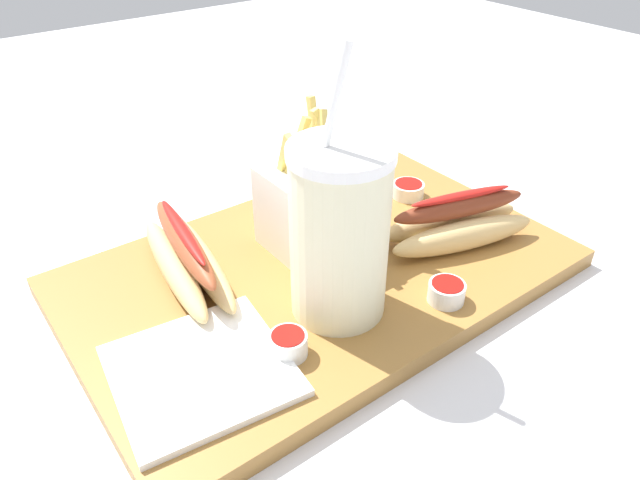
% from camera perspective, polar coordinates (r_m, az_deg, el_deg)
% --- Properties ---
extents(ground_plane, '(2.40, 2.40, 0.02)m').
position_cam_1_polar(ground_plane, '(0.63, -0.00, -4.56)').
color(ground_plane, silver).
extents(food_tray, '(0.50, 0.31, 0.02)m').
position_cam_1_polar(food_tray, '(0.61, -0.00, -3.10)').
color(food_tray, olive).
rests_on(food_tray, ground_plane).
extents(soda_cup, '(0.09, 0.09, 0.25)m').
position_cam_1_polar(soda_cup, '(0.51, 1.88, 0.71)').
color(soda_cup, beige).
rests_on(soda_cup, food_tray).
extents(fries_basket, '(0.11, 0.10, 0.16)m').
position_cam_1_polar(fries_basket, '(0.61, -0.02, 3.27)').
color(fries_basket, white).
rests_on(fries_basket, food_tray).
extents(hot_dog_1, '(0.08, 0.19, 0.06)m').
position_cam_1_polar(hot_dog_1, '(0.59, -12.81, -1.64)').
color(hot_dog_1, '#DBB775').
rests_on(hot_dog_1, food_tray).
extents(hot_dog_2, '(0.18, 0.10, 0.06)m').
position_cam_1_polar(hot_dog_2, '(0.65, 13.13, 1.59)').
color(hot_dog_2, '#DBB775').
rests_on(hot_dog_2, food_tray).
extents(ketchup_cup_1, '(0.04, 0.04, 0.02)m').
position_cam_1_polar(ketchup_cup_1, '(0.57, 12.15, -4.85)').
color(ketchup_cup_1, white).
rests_on(ketchup_cup_1, food_tray).
extents(ketchup_cup_2, '(0.04, 0.04, 0.02)m').
position_cam_1_polar(ketchup_cup_2, '(0.73, 8.53, 4.90)').
color(ketchup_cup_2, white).
rests_on(ketchup_cup_2, food_tray).
extents(ketchup_cup_3, '(0.03, 0.03, 0.02)m').
position_cam_1_polar(ketchup_cup_3, '(0.50, -3.10, -9.97)').
color(ketchup_cup_3, white).
rests_on(ketchup_cup_3, food_tray).
extents(napkin_stack, '(0.15, 0.15, 0.01)m').
position_cam_1_polar(napkin_stack, '(0.50, -11.44, -12.27)').
color(napkin_stack, white).
rests_on(napkin_stack, food_tray).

